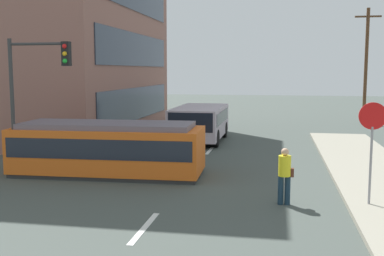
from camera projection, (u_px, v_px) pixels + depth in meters
The scene contains 11 objects.
ground_plane at pixel (178, 188), 15.51m from camera, with size 120.00×120.00×0.00m, color #434C47.
lane_stripe_2 at pixel (144, 228), 11.60m from camera, with size 0.16×2.40×0.01m, color silver.
lane_stripe_3 at pixel (210, 150), 22.94m from camera, with size 0.16×2.40×0.01m, color silver.
lane_stripe_4 at pixel (224, 134), 28.80m from camera, with size 0.16×2.40×0.01m, color silver.
corner_building at pixel (1, 4), 29.13m from camera, with size 17.60×15.62×16.00m.
streetcar_tram at pixel (108, 148), 17.49m from camera, with size 7.12×2.76×1.97m.
city_bus at pixel (200, 122), 25.67m from camera, with size 2.59×5.66×1.91m.
pedestrian_crossing at pixel (285, 173), 13.53m from camera, with size 0.45×0.36×1.67m.
stop_sign at pixel (372, 132), 12.98m from camera, with size 0.76×0.07×2.88m.
traffic_light_mast at pixel (34, 82), 16.54m from camera, with size 2.35×0.33×5.02m.
utility_pole_far at pixel (366, 64), 33.34m from camera, with size 1.80×0.24×8.28m.
Camera 1 is at (3.17, -4.82, 3.89)m, focal length 43.70 mm.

